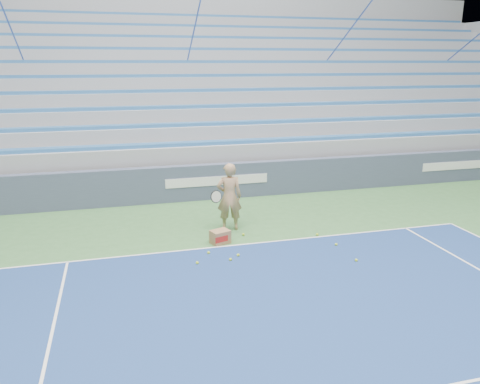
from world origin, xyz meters
name	(u,v)px	position (x,y,z in m)	size (l,w,h in m)	color
sponsor_barrier	(217,181)	(0.00, 15.88, 0.55)	(30.00, 0.32, 1.10)	#3F4861
bleachers	(187,107)	(0.00, 21.60, 2.36)	(31.00, 9.15, 7.30)	#93959B
tennis_player	(229,197)	(-0.28, 13.01, 0.87)	(0.95, 0.87, 1.73)	tan
ball_box	(220,237)	(-0.72, 12.13, 0.16)	(0.51, 0.45, 0.32)	olive
tennis_ball_0	(231,260)	(-0.73, 11.07, 0.03)	(0.07, 0.07, 0.07)	#B7D22B
tennis_ball_1	(317,234)	(1.71, 12.00, 0.03)	(0.07, 0.07, 0.07)	#B7D22B
tennis_ball_2	(209,253)	(-1.11, 11.56, 0.03)	(0.07, 0.07, 0.07)	#B7D22B
tennis_ball_3	(197,263)	(-1.45, 11.08, 0.03)	(0.07, 0.07, 0.07)	#B7D22B
tennis_ball_4	(238,255)	(-0.51, 11.26, 0.03)	(0.07, 0.07, 0.07)	#B7D22B
tennis_ball_5	(243,234)	(-0.06, 12.47, 0.03)	(0.07, 0.07, 0.07)	#B7D22B
tennis_ball_6	(356,260)	(1.87, 10.34, 0.03)	(0.07, 0.07, 0.07)	#B7D22B
tennis_ball_7	(336,245)	(1.86, 11.27, 0.03)	(0.07, 0.07, 0.07)	#B7D22B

